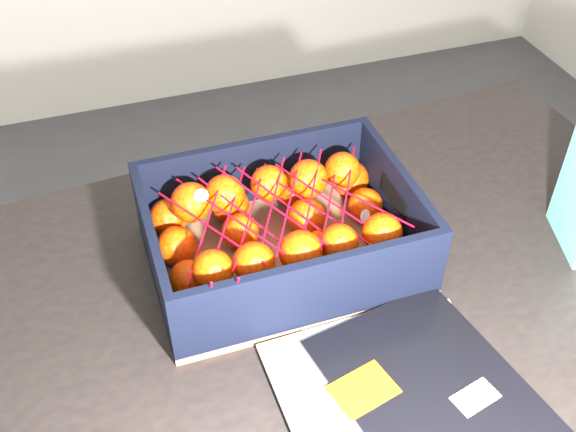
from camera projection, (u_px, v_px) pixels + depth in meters
name	position (u px, v px, depth m)	size (l,w,h in m)	color
table	(333.00, 350.00, 1.01)	(1.25, 0.88, 0.75)	black
magazine_stack	(409.00, 401.00, 0.82)	(0.31, 0.31, 0.02)	silver
produce_crate	(281.00, 240.00, 0.99)	(0.37, 0.28, 0.12)	#8C5E40
clementine_heap	(281.00, 230.00, 0.97)	(0.35, 0.26, 0.10)	red
mesh_net	(277.00, 213.00, 0.94)	(0.31, 0.25, 0.09)	red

